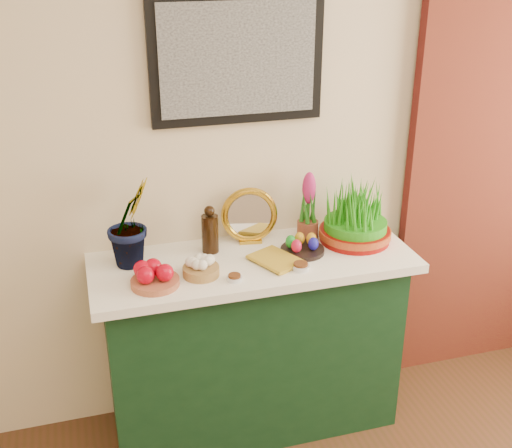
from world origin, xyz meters
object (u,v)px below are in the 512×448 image
(sideboard, at_px, (253,347))
(book, at_px, (262,265))
(hyacinth_green, at_px, (129,209))
(mirror, at_px, (249,216))
(wheatgrass_sabzeh, at_px, (356,217))

(sideboard, xyz_separation_m, book, (0.01, -0.11, 0.48))
(hyacinth_green, bearing_deg, mirror, -30.64)
(hyacinth_green, xyz_separation_m, wheatgrass_sabzeh, (0.99, -0.06, -0.13))
(mirror, relative_size, book, 1.25)
(hyacinth_green, bearing_deg, wheatgrass_sabzeh, -41.66)
(mirror, height_order, wheatgrass_sabzeh, wheatgrass_sabzeh)
(hyacinth_green, distance_m, mirror, 0.55)
(sideboard, bearing_deg, mirror, 79.18)
(sideboard, relative_size, wheatgrass_sabzeh, 3.97)
(hyacinth_green, relative_size, book, 2.40)
(hyacinth_green, distance_m, book, 0.60)
(sideboard, distance_m, mirror, 0.61)
(hyacinth_green, height_order, wheatgrass_sabzeh, hyacinth_green)
(book, bearing_deg, mirror, 59.72)
(sideboard, xyz_separation_m, mirror, (0.03, 0.16, 0.59))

